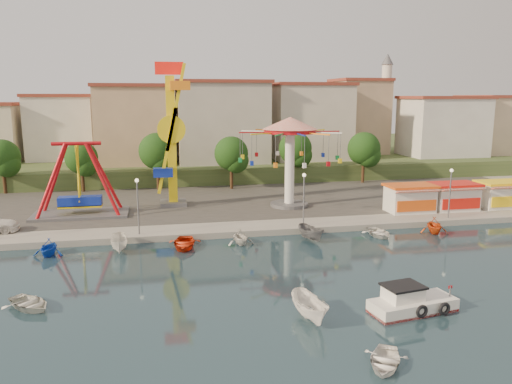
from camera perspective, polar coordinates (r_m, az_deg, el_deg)
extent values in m
plane|color=#152D3B|center=(36.47, -0.86, -10.50)|extent=(200.00, 200.00, 0.00)
cube|color=#9E998E|center=(96.47, -7.63, 3.04)|extent=(200.00, 100.00, 0.60)
cube|color=#4C4944|center=(64.95, -5.72, -0.44)|extent=(90.00, 28.00, 0.01)
cube|color=#384C26|center=(101.27, -7.84, 4.09)|extent=(200.00, 60.00, 3.00)
cube|color=#59595E|center=(57.29, -19.36, -2.39)|extent=(10.00, 5.00, 0.30)
cube|color=#132AA8|center=(56.99, -19.45, -0.97)|extent=(4.50, 1.40, 1.00)
cylinder|color=#AF0E14|center=(56.12, -19.85, 5.23)|extent=(5.00, 0.40, 0.40)
cube|color=#59595E|center=(59.83, -9.41, -1.27)|extent=(3.00, 3.00, 0.50)
cube|color=yellow|center=(58.75, -9.63, 5.66)|extent=(1.00, 1.00, 15.00)
cube|color=red|center=(58.61, -9.89, 13.76)|extent=(3.20, 0.50, 1.40)
cylinder|color=yellow|center=(57.84, -9.65, 7.07)|extent=(3.20, 0.50, 3.20)
cube|color=yellow|center=(57.56, -9.16, 9.49)|extent=(2.55, 0.35, 9.83)
cube|color=orange|center=(57.58, -8.68, 11.94)|extent=(2.20, 1.20, 1.00)
cylinder|color=#59595E|center=(58.70, 3.81, -1.43)|extent=(4.40, 4.40, 0.40)
cylinder|color=white|center=(57.94, 3.86, 2.73)|extent=(1.10, 1.10, 9.00)
cylinder|color=#AF0E14|center=(57.49, 3.92, 6.97)|extent=(6.00, 6.00, 0.50)
cone|color=red|center=(57.43, 3.93, 7.87)|extent=(6.40, 6.40, 1.40)
cube|color=white|center=(58.11, 17.17, -0.82)|extent=(5.00, 3.00, 2.80)
cube|color=#D75013|center=(57.83, 17.26, 0.69)|extent=(5.40, 3.40, 0.25)
cube|color=red|center=(56.43, 18.06, 0.03)|extent=(5.00, 0.77, 0.43)
cube|color=white|center=(60.86, 21.64, -0.59)|extent=(5.00, 3.00, 2.80)
cube|color=red|center=(60.59, 21.75, 0.85)|extent=(5.40, 3.40, 0.25)
cube|color=red|center=(59.25, 22.61, 0.23)|extent=(5.00, 0.77, 0.43)
cube|color=white|center=(64.34, 26.18, -0.36)|extent=(5.00, 3.00, 2.80)
cube|color=yellow|center=(64.09, 26.30, 1.00)|extent=(5.40, 3.40, 0.25)
cube|color=red|center=(62.83, 27.20, 0.42)|extent=(5.00, 0.77, 0.43)
cylinder|color=#59595E|center=(47.53, -13.33, -1.80)|extent=(0.14, 0.14, 5.00)
cylinder|color=#59595E|center=(49.57, 5.48, -1.04)|extent=(0.14, 0.14, 5.00)
cylinder|color=#59595E|center=(56.28, 21.27, -0.30)|extent=(0.14, 0.14, 5.00)
cylinder|color=#382314|center=(73.91, -26.82, 1.23)|extent=(0.44, 0.44, 3.60)
sphere|color=black|center=(73.52, -27.02, 3.60)|extent=(4.60, 4.60, 4.60)
cylinder|color=#382314|center=(71.18, -19.19, 1.39)|extent=(0.44, 0.44, 3.40)
sphere|color=black|center=(70.78, -19.34, 3.72)|extent=(4.35, 4.35, 4.35)
cylinder|color=#382314|center=(70.03, -11.12, 1.86)|extent=(0.44, 0.44, 3.92)
sphere|color=black|center=(69.59, -11.22, 4.60)|extent=(5.02, 5.02, 5.02)
cylinder|color=#382314|center=(69.37, -2.82, 1.86)|extent=(0.44, 0.44, 3.66)
sphere|color=black|center=(68.95, -2.85, 4.44)|extent=(4.68, 4.68, 4.68)
cylinder|color=#382314|center=(74.36, 4.48, 2.50)|extent=(0.44, 0.44, 3.80)
sphere|color=black|center=(73.96, 4.51, 5.01)|extent=(4.86, 4.86, 4.86)
cylinder|color=#382314|center=(76.02, 12.13, 2.46)|extent=(0.44, 0.44, 3.77)
sphere|color=black|center=(75.63, 12.23, 4.89)|extent=(4.83, 4.83, 4.83)
cube|color=silver|center=(86.33, -21.61, 6.15)|extent=(12.33, 9.01, 8.63)
cube|color=tan|center=(85.51, -12.84, 7.47)|extent=(11.95, 9.28, 11.23)
cube|color=beige|center=(83.23, -3.26, 6.94)|extent=(12.59, 10.50, 9.20)
cube|color=beige|center=(89.43, 5.07, 7.20)|extent=(10.75, 9.23, 9.24)
cube|color=tan|center=(92.30, 13.43, 7.67)|extent=(12.77, 10.96, 11.21)
cube|color=silver|center=(96.45, 20.26, 7.77)|extent=(8.23, 8.98, 12.36)
cube|color=beige|center=(107.20, 24.28, 6.77)|extent=(11.59, 10.93, 8.76)
cylinder|color=silver|center=(97.07, 14.55, 9.18)|extent=(1.80, 1.80, 16.00)
cylinder|color=#59595E|center=(97.08, 14.69, 12.13)|extent=(2.80, 2.80, 0.30)
cone|color=#59595E|center=(97.28, 14.81, 14.48)|extent=(2.20, 2.20, 2.00)
cube|color=white|center=(33.54, 17.47, -12.39)|extent=(5.76, 2.95, 0.99)
cube|color=#AF0E14|center=(33.63, 17.45, -12.76)|extent=(5.76, 2.95, 0.18)
cube|color=white|center=(33.02, 16.44, -11.16)|extent=(2.43, 1.98, 0.99)
cube|color=black|center=(32.82, 16.49, -10.27)|extent=(2.69, 2.23, 0.13)
torus|color=black|center=(32.60, 18.43, -12.82)|extent=(0.86, 0.35, 0.83)
torus|color=black|center=(33.40, 20.73, -12.39)|extent=(0.86, 0.35, 0.83)
imported|color=silver|center=(35.50, -24.47, -11.51)|extent=(4.21, 4.24, 0.72)
imported|color=white|center=(27.02, 14.48, -18.17)|extent=(3.52, 3.83, 0.65)
imported|color=white|center=(30.95, 6.19, -13.05)|extent=(1.93, 4.14, 1.54)
imported|color=blue|center=(45.91, -22.64, -5.83)|extent=(2.90, 3.22, 1.51)
imported|color=silver|center=(45.11, -15.33, -5.69)|extent=(1.62, 3.85, 1.46)
imported|color=red|center=(45.12, -8.24, -5.81)|extent=(3.40, 4.41, 0.84)
imported|color=silver|center=(45.56, -1.79, -5.12)|extent=(2.89, 3.19, 1.47)
imported|color=#58585D|center=(47.11, 6.33, -4.68)|extent=(2.34, 3.92, 1.42)
imported|color=white|center=(49.67, 13.89, -4.53)|extent=(2.73, 3.68, 0.73)
imported|color=#D54512|center=(52.27, 19.70, -3.58)|extent=(3.43, 3.72, 1.63)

